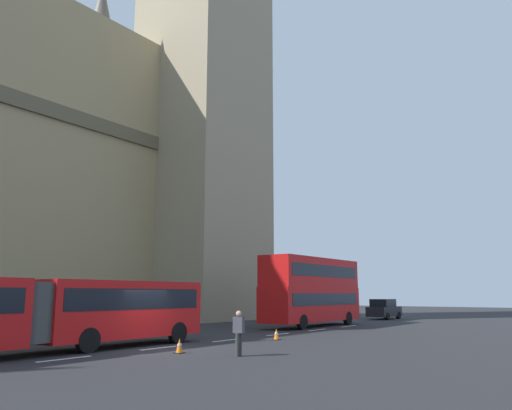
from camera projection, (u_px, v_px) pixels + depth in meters
name	position (u px, v px, depth m)	size (l,w,h in m)	color
ground_plane	(156.00, 349.00, 21.44)	(160.00, 160.00, 0.00)	#262628
lane_centre_marking	(196.00, 344.00, 23.43)	(34.40, 0.16, 0.01)	silver
articulated_bus	(26.00, 309.00, 19.06)	(16.89, 2.54, 2.90)	red
double_decker_bus	(312.00, 289.00, 36.45)	(10.44, 2.54, 4.90)	red
sedan_lead	(384.00, 309.00, 46.71)	(4.40, 1.86, 1.85)	black
traffic_cone_west	(179.00, 346.00, 19.78)	(0.36, 0.36, 0.58)	black
traffic_cone_middle	(276.00, 334.00, 25.50)	(0.36, 0.36, 0.58)	black
pedestrian_near_cones	(239.00, 331.00, 18.92)	(0.36, 0.44, 1.69)	#333333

